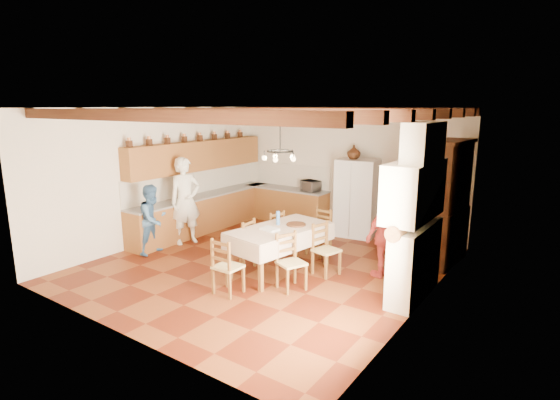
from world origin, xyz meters
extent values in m
cube|color=#50190A|center=(0.00, 0.00, -0.01)|extent=(6.00, 6.50, 0.02)
cube|color=white|center=(0.00, 0.00, 3.01)|extent=(6.00, 6.50, 0.02)
cube|color=#F3E5CB|center=(0.00, 3.26, 1.50)|extent=(6.00, 0.02, 3.00)
cube|color=#F3E5CB|center=(0.00, -3.26, 1.50)|extent=(6.00, 0.02, 3.00)
cube|color=#F3E5CB|center=(-3.01, 0.00, 1.50)|extent=(0.02, 6.50, 3.00)
cube|color=#F3E5CB|center=(3.01, 0.00, 1.50)|extent=(0.02, 6.50, 3.00)
cube|color=brown|center=(-2.70, 1.05, 0.43)|extent=(0.60, 4.30, 0.86)
cube|color=brown|center=(-1.55, 2.95, 0.43)|extent=(2.30, 0.60, 0.86)
cube|color=slate|center=(-2.70, 1.05, 0.88)|extent=(0.62, 4.30, 0.04)
cube|color=slate|center=(-1.55, 2.95, 0.88)|extent=(2.34, 0.62, 0.04)
cube|color=beige|center=(-2.98, 1.05, 1.20)|extent=(0.03, 4.30, 0.60)
cube|color=beige|center=(-1.55, 3.23, 1.20)|extent=(2.30, 0.03, 0.60)
cube|color=brown|center=(-2.83, 1.05, 1.85)|extent=(0.35, 4.20, 0.70)
cube|color=black|center=(1.55, 3.23, 1.85)|extent=(0.34, 0.03, 0.42)
cube|color=silver|center=(0.55, 2.82, 0.91)|extent=(1.00, 0.86, 1.82)
cube|color=beige|center=(0.41, -0.14, 0.83)|extent=(1.30, 2.09, 0.05)
cube|color=brown|center=(-0.13, -0.93, 0.40)|extent=(0.08, 0.08, 0.80)
cube|color=brown|center=(0.66, -1.06, 0.40)|extent=(0.08, 0.08, 0.80)
cube|color=brown|center=(0.16, 0.78, 0.40)|extent=(0.08, 0.08, 0.80)
cube|color=brown|center=(0.95, 0.65, 0.40)|extent=(0.08, 0.08, 0.80)
torus|color=black|center=(0.41, -0.14, 2.25)|extent=(0.47, 0.47, 0.03)
imported|color=white|center=(-2.31, 0.08, 0.97)|extent=(0.69, 0.83, 1.94)
imported|color=teal|center=(-2.34, -0.80, 0.73)|extent=(0.68, 0.80, 1.46)
imported|color=#B8342B|center=(2.08, 0.75, 0.77)|extent=(0.69, 0.98, 1.54)
imported|color=silver|center=(-0.81, 2.95, 1.03)|extent=(0.57, 0.47, 0.27)
imported|color=#361B0D|center=(0.43, 2.82, 1.98)|extent=(0.35, 0.35, 0.32)
camera|label=1|loc=(4.83, -6.45, 3.04)|focal=28.00mm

